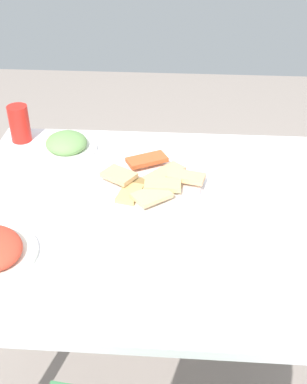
% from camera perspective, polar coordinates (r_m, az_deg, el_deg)
% --- Properties ---
extents(ground_plane, '(6.00, 6.00, 0.00)m').
position_cam_1_polar(ground_plane, '(1.85, 0.40, -21.19)').
color(ground_plane, gray).
extents(dining_table, '(1.10, 0.89, 0.75)m').
position_cam_1_polar(dining_table, '(1.35, 0.52, -4.93)').
color(dining_table, white).
rests_on(dining_table, ground_plane).
extents(pide_platter, '(0.32, 0.31, 0.04)m').
position_cam_1_polar(pide_platter, '(1.37, -0.61, 0.94)').
color(pide_platter, white).
rests_on(pide_platter, dining_table).
extents(salad_plate_rice, '(0.19, 0.19, 0.06)m').
position_cam_1_polar(salad_plate_rice, '(1.58, -10.17, 5.56)').
color(salad_plate_rice, white).
rests_on(salad_plate_rice, dining_table).
extents(soda_can, '(0.07, 0.07, 0.12)m').
position_cam_1_polar(soda_can, '(1.66, -15.50, 7.77)').
color(soda_can, red).
rests_on(soda_can, dining_table).
extents(paper_napkin, '(0.15, 0.15, 0.00)m').
position_cam_1_polar(paper_napkin, '(1.28, 15.86, -4.14)').
color(paper_napkin, white).
rests_on(paper_napkin, dining_table).
extents(fork, '(0.17, 0.08, 0.00)m').
position_cam_1_polar(fork, '(1.29, 15.76, -3.51)').
color(fork, silver).
rests_on(fork, paper_napkin).
extents(spoon, '(0.17, 0.10, 0.00)m').
position_cam_1_polar(spoon, '(1.26, 16.02, -4.51)').
color(spoon, silver).
rests_on(spoon, paper_napkin).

